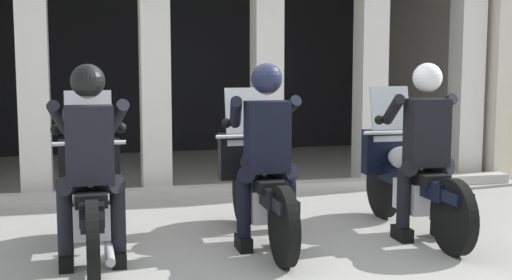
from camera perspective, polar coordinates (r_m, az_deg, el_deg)
name	(u,v)px	position (r m, az deg, el deg)	size (l,w,h in m)	color
ground_plane	(206,185)	(8.91, -4.19, -3.72)	(80.00, 80.00, 0.00)	#999993
station_building	(188,33)	(10.51, -5.66, 8.79)	(8.10, 4.18, 3.25)	black
kerb_strip	(220,191)	(8.21, -2.97, -4.20)	(7.60, 0.24, 0.12)	#B7B5AD
motorcycle_left	(91,197)	(5.79, -13.47, -4.62)	(0.62, 2.04, 1.35)	black
police_officer_left	(90,148)	(5.44, -13.58, -0.68)	(0.63, 0.61, 1.58)	black
motorcycle_center	(258,185)	(6.16, 0.18, -3.74)	(0.62, 2.04, 1.35)	black
police_officer_center	(266,140)	(5.82, 0.85, 0.00)	(0.63, 0.61, 1.58)	black
motorcycle_right	(409,179)	(6.63, 12.54, -3.15)	(0.62, 2.04, 1.35)	black
police_officer_right	(425,136)	(6.32, 13.78, 0.34)	(0.63, 0.61, 1.58)	black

